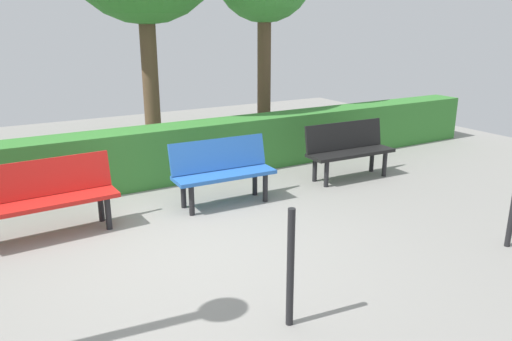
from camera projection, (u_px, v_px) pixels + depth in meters
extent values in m
plane|color=gray|center=(182.00, 244.00, 5.39)|extent=(16.00, 16.00, 0.00)
cube|color=black|center=(351.00, 153.00, 7.53)|extent=(1.44, 0.48, 0.05)
cube|color=black|center=(344.00, 135.00, 7.63)|extent=(1.42, 0.17, 0.42)
cylinder|color=black|center=(385.00, 164.00, 7.72)|extent=(0.07, 0.07, 0.39)
cylinder|color=black|center=(372.00, 160.00, 7.97)|extent=(0.07, 0.07, 0.39)
cylinder|color=black|center=(326.00, 174.00, 7.22)|extent=(0.07, 0.07, 0.39)
cylinder|color=black|center=(315.00, 169.00, 7.47)|extent=(0.07, 0.07, 0.39)
cube|color=blue|center=(225.00, 175.00, 6.45)|extent=(1.37, 0.47, 0.05)
cube|color=blue|center=(218.00, 154.00, 6.54)|extent=(1.36, 0.19, 0.42)
cylinder|color=black|center=(265.00, 188.00, 6.63)|extent=(0.07, 0.07, 0.39)
cylinder|color=black|center=(255.00, 182.00, 6.88)|extent=(0.07, 0.07, 0.39)
cylinder|color=black|center=(192.00, 201.00, 6.15)|extent=(0.07, 0.07, 0.39)
cylinder|color=black|center=(183.00, 193.00, 6.40)|extent=(0.07, 0.07, 0.39)
cube|color=red|center=(45.00, 203.00, 5.45)|extent=(1.61, 0.49, 0.05)
cube|color=red|center=(39.00, 178.00, 5.54)|extent=(1.60, 0.18, 0.42)
cylinder|color=black|center=(108.00, 214.00, 5.73)|extent=(0.07, 0.07, 0.39)
cylinder|color=black|center=(101.00, 206.00, 5.97)|extent=(0.07, 0.07, 0.39)
cube|color=#387F33|center=(186.00, 152.00, 7.57)|extent=(11.82, 0.57, 0.85)
cylinder|color=brown|center=(264.00, 76.00, 9.41)|extent=(0.26, 0.26, 2.69)
cylinder|color=brown|center=(150.00, 77.00, 8.51)|extent=(0.28, 0.28, 2.84)
cylinder|color=black|center=(290.00, 268.00, 3.82)|extent=(0.06, 0.06, 1.00)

